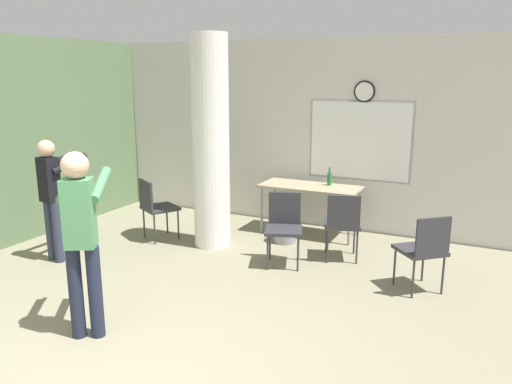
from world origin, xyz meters
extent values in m
cube|color=#5B7551|center=(-3.50, 2.50, 1.40)|extent=(0.12, 7.00, 2.80)
cube|color=silver|center=(0.00, 5.06, 1.40)|extent=(8.00, 0.12, 2.80)
cylinder|color=black|center=(0.65, 4.99, 2.05)|extent=(0.30, 0.03, 0.30)
cylinder|color=white|center=(0.65, 4.97, 2.05)|extent=(0.25, 0.01, 0.25)
cube|color=#99999E|center=(0.61, 5.00, 1.35)|extent=(1.50, 0.01, 1.16)
cube|color=white|center=(0.61, 4.99, 1.35)|extent=(1.44, 0.02, 1.10)
cylinder|color=white|center=(-1.00, 3.51, 1.40)|extent=(0.49, 0.49, 2.80)
cube|color=tan|center=(0.04, 4.53, 0.71)|extent=(1.44, 0.61, 0.03)
cylinder|color=gray|center=(-0.62, 4.29, 0.35)|extent=(0.04, 0.04, 0.69)
cylinder|color=gray|center=(0.70, 4.29, 0.35)|extent=(0.04, 0.04, 0.69)
cylinder|color=gray|center=(-0.62, 4.78, 0.35)|extent=(0.04, 0.04, 0.69)
cylinder|color=gray|center=(0.70, 4.78, 0.35)|extent=(0.04, 0.04, 0.69)
cylinder|color=#1E6B2D|center=(0.27, 4.68, 0.81)|extent=(0.06, 0.06, 0.18)
cylinder|color=#1E6B2D|center=(0.27, 4.68, 0.95)|extent=(0.02, 0.02, 0.08)
cylinder|color=gray|center=(-0.14, 4.03, 0.18)|extent=(0.31, 0.31, 0.35)
cube|color=#2D2D33|center=(0.17, 3.23, 0.45)|extent=(0.56, 0.56, 0.04)
cube|color=#2D2D33|center=(0.10, 3.42, 0.67)|extent=(0.38, 0.16, 0.40)
cylinder|color=#333333|center=(0.06, 3.00, 0.21)|extent=(0.02, 0.02, 0.43)
cylinder|color=#333333|center=(0.40, 3.12, 0.21)|extent=(0.02, 0.02, 0.43)
cylinder|color=#333333|center=(-0.06, 3.33, 0.21)|extent=(0.02, 0.02, 0.43)
cylinder|color=#333333|center=(0.28, 3.46, 0.21)|extent=(0.02, 0.02, 0.43)
cube|color=#2D2D33|center=(0.74, 3.76, 0.45)|extent=(0.56, 0.56, 0.04)
cube|color=#2D2D33|center=(0.81, 3.57, 0.67)|extent=(0.38, 0.16, 0.40)
cylinder|color=#333333|center=(0.85, 3.99, 0.21)|extent=(0.02, 0.02, 0.43)
cylinder|color=#333333|center=(0.51, 3.87, 0.21)|extent=(0.02, 0.02, 0.43)
cylinder|color=#333333|center=(0.97, 3.65, 0.21)|extent=(0.02, 0.02, 0.43)
cylinder|color=#333333|center=(0.63, 3.53, 0.21)|extent=(0.02, 0.02, 0.43)
cube|color=#2D2D33|center=(1.76, 3.20, 0.45)|extent=(0.62, 0.62, 0.04)
cube|color=#2D2D33|center=(1.90, 3.05, 0.67)|extent=(0.32, 0.28, 0.40)
cylinder|color=#333333|center=(1.77, 3.45, 0.21)|extent=(0.02, 0.02, 0.43)
cylinder|color=#333333|center=(1.51, 3.22, 0.21)|extent=(0.02, 0.02, 0.43)
cylinder|color=#333333|center=(2.01, 3.18, 0.21)|extent=(0.02, 0.02, 0.43)
cylinder|color=#333333|center=(1.74, 2.95, 0.21)|extent=(0.02, 0.02, 0.43)
cube|color=#2D2D33|center=(-1.79, 3.42, 0.45)|extent=(0.60, 0.60, 0.04)
cube|color=#2D2D33|center=(-1.89, 3.24, 0.67)|extent=(0.36, 0.22, 0.40)
cylinder|color=#333333|center=(-1.54, 3.49, 0.21)|extent=(0.02, 0.02, 0.43)
cylinder|color=#333333|center=(-1.86, 3.66, 0.21)|extent=(0.02, 0.02, 0.43)
cylinder|color=#333333|center=(-1.72, 3.17, 0.21)|extent=(0.02, 0.02, 0.43)
cylinder|color=#333333|center=(-2.03, 3.35, 0.21)|extent=(0.02, 0.02, 0.43)
cylinder|color=#1E2338|center=(-0.67, 0.93, 0.42)|extent=(0.12, 0.12, 0.84)
cylinder|color=#1E2338|center=(-0.82, 0.85, 0.42)|extent=(0.12, 0.12, 0.84)
cube|color=#4C8C59|center=(-0.75, 0.89, 1.14)|extent=(0.31, 0.29, 0.60)
sphere|color=#D8AD8C|center=(-0.75, 0.89, 1.56)|extent=(0.23, 0.23, 0.23)
cylinder|color=#4C8C59|center=(-0.74, 1.17, 1.34)|extent=(0.33, 0.51, 0.24)
cylinder|color=#4C8C59|center=(-0.98, 1.04, 1.34)|extent=(0.33, 0.51, 0.24)
cube|color=white|center=(-1.10, 1.25, 1.34)|extent=(0.09, 0.13, 0.04)
cylinder|color=#2D3347|center=(-2.39, 2.12, 0.39)|extent=(0.11, 0.11, 0.77)
cylinder|color=#2D3347|center=(-2.54, 2.15, 0.39)|extent=(0.11, 0.11, 0.77)
cube|color=black|center=(-2.47, 2.13, 1.04)|extent=(0.25, 0.21, 0.55)
sphere|color=#D8AD8C|center=(-2.47, 2.13, 1.42)|extent=(0.21, 0.21, 0.21)
cylinder|color=black|center=(-2.31, 2.33, 1.22)|extent=(0.16, 0.49, 0.22)
cylinder|color=black|center=(-2.55, 2.37, 1.22)|extent=(0.16, 0.49, 0.22)
camera|label=1|loc=(2.36, -2.12, 2.29)|focal=35.00mm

